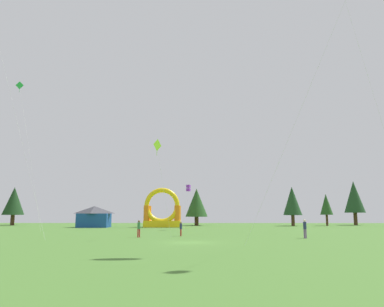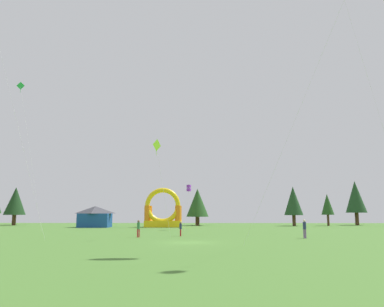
# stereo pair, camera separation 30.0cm
# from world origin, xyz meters

# --- Properties ---
(ground_plane) EXTENTS (120.00, 120.00, 0.00)m
(ground_plane) POSITION_xyz_m (0.00, 0.00, 0.00)
(ground_plane) COLOR #47752D
(kite_green_diamond) EXTENTS (7.63, 5.87, 23.05)m
(kite_green_diamond) POSITION_xyz_m (-27.58, 23.63, 22.24)
(kite_green_diamond) COLOR green
(kite_green_diamond) RESTS_ON ground_plane
(kite_lime_diamond) EXTENTS (1.98, 0.88, 9.91)m
(kite_lime_diamond) POSITION_xyz_m (-3.60, 4.95, 9.39)
(kite_lime_diamond) COLOR #8CD826
(kite_lime_diamond) RESTS_ON ground_plane
(kite_purple_box) EXTENTS (0.89, 2.03, 6.74)m
(kite_purple_box) POSITION_xyz_m (-0.68, 23.71, 6.25)
(kite_purple_box) COLOR purple
(kite_purple_box) RESTS_ON ground_plane
(person_midfield) EXTENTS (0.41, 0.41, 1.78)m
(person_midfield) POSITION_xyz_m (-5.51, 6.67, 1.06)
(person_midfield) COLOR #B21E26
(person_midfield) RESTS_ON ground_plane
(person_left_edge) EXTENTS (0.46, 0.46, 1.88)m
(person_left_edge) POSITION_xyz_m (11.57, 5.48, 1.12)
(person_left_edge) COLOR #724C8C
(person_left_edge) RESTS_ON ground_plane
(person_far_side) EXTENTS (0.35, 0.35, 1.59)m
(person_far_side) POSITION_xyz_m (-1.17, 8.80, 0.95)
(person_far_side) COLOR #B21E26
(person_far_side) RESTS_ON ground_plane
(inflatable_red_slide) EXTENTS (6.45, 3.68, 6.90)m
(inflatable_red_slide) POSITION_xyz_m (-5.55, 33.90, 2.34)
(inflatable_red_slide) COLOR yellow
(inflatable_red_slide) RESTS_ON ground_plane
(festival_tent) EXTENTS (5.30, 3.81, 3.68)m
(festival_tent) POSITION_xyz_m (-17.46, 33.08, 1.84)
(festival_tent) COLOR #19478C
(festival_tent) RESTS_ON ground_plane
(tree_row_1) EXTENTS (4.27, 4.27, 7.76)m
(tree_row_1) POSITION_xyz_m (-37.04, 43.64, 4.88)
(tree_row_1) COLOR #4C331E
(tree_row_1) RESTS_ON ground_plane
(tree_row_2) EXTENTS (4.44, 4.44, 7.33)m
(tree_row_2) POSITION_xyz_m (0.55, 42.36, 4.50)
(tree_row_2) COLOR #4C331E
(tree_row_2) RESTS_ON ground_plane
(tree_row_3) EXTENTS (3.62, 3.62, 7.61)m
(tree_row_3) POSITION_xyz_m (19.35, 40.82, 4.79)
(tree_row_3) COLOR #4C331E
(tree_row_3) RESTS_ON ground_plane
(tree_row_4) EXTENTS (2.44, 2.44, 6.22)m
(tree_row_4) POSITION_xyz_m (26.23, 41.64, 4.12)
(tree_row_4) COLOR #4C331E
(tree_row_4) RESTS_ON ground_plane
(tree_row_5) EXTENTS (4.13, 4.13, 9.06)m
(tree_row_5) POSITION_xyz_m (33.35, 45.29, 5.74)
(tree_row_5) COLOR #4C331E
(tree_row_5) RESTS_ON ground_plane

